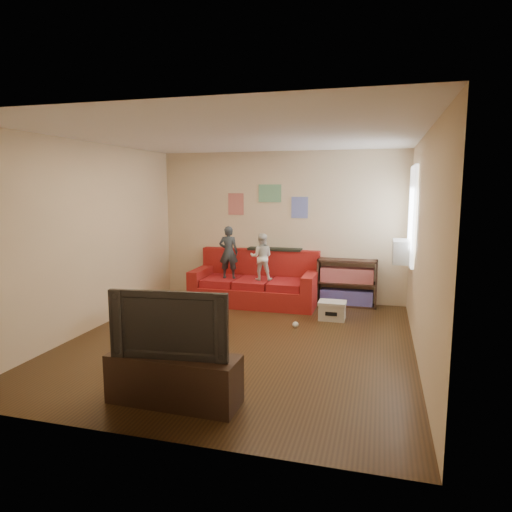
% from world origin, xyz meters
% --- Properties ---
extents(room_shell, '(4.52, 5.02, 2.72)m').
position_xyz_m(room_shell, '(0.00, 0.00, 1.35)').
color(room_shell, '#412A15').
rests_on(room_shell, ground).
extents(sofa, '(2.19, 1.01, 0.96)m').
position_xyz_m(sofa, '(-0.35, 2.07, 0.32)').
color(sofa, maroon).
rests_on(sofa, ground).
extents(child_a, '(0.36, 0.26, 0.93)m').
position_xyz_m(child_a, '(-0.80, 1.90, 0.92)').
color(child_a, '#2C343A').
rests_on(child_a, sofa).
extents(child_b, '(0.44, 0.37, 0.81)m').
position_xyz_m(child_b, '(-0.20, 1.90, 0.87)').
color(child_b, silver).
rests_on(child_b, sofa).
extents(coffee_table, '(1.02, 0.56, 0.46)m').
position_xyz_m(coffee_table, '(-0.87, 0.24, 0.39)').
color(coffee_table, olive).
rests_on(coffee_table, ground).
extents(remote, '(0.21, 0.09, 0.02)m').
position_xyz_m(remote, '(-1.12, 0.12, 0.47)').
color(remote, black).
rests_on(remote, coffee_table).
extents(game_controller, '(0.16, 0.08, 0.03)m').
position_xyz_m(game_controller, '(-0.67, 0.29, 0.48)').
color(game_controller, white).
rests_on(game_controller, coffee_table).
extents(bookshelf, '(1.02, 0.31, 0.82)m').
position_xyz_m(bookshelf, '(1.24, 2.30, 0.37)').
color(bookshelf, '#3E281D').
rests_on(bookshelf, ground).
extents(window, '(0.04, 1.08, 1.48)m').
position_xyz_m(window, '(2.22, 1.65, 1.64)').
color(window, white).
rests_on(window, room_shell).
extents(ac_unit, '(0.28, 0.55, 0.35)m').
position_xyz_m(ac_unit, '(2.10, 1.65, 1.08)').
color(ac_unit, '#B7B2A3').
rests_on(ac_unit, window).
extents(artwork_left, '(0.30, 0.01, 0.40)m').
position_xyz_m(artwork_left, '(-0.85, 2.48, 1.75)').
color(artwork_left, '#D87266').
rests_on(artwork_left, room_shell).
extents(artwork_center, '(0.42, 0.01, 0.32)m').
position_xyz_m(artwork_center, '(-0.20, 2.48, 1.95)').
color(artwork_center, '#72B27F').
rests_on(artwork_center, room_shell).
extents(artwork_right, '(0.30, 0.01, 0.38)m').
position_xyz_m(artwork_right, '(0.35, 2.48, 1.70)').
color(artwork_right, '#727FCC').
rests_on(artwork_right, room_shell).
extents(file_box, '(0.42, 0.32, 0.29)m').
position_xyz_m(file_box, '(1.08, 1.37, 0.15)').
color(file_box, beige).
rests_on(file_box, ground).
extents(tv_stand, '(1.29, 0.46, 0.48)m').
position_xyz_m(tv_stand, '(-0.09, -1.86, 0.24)').
color(tv_stand, '#36241A').
rests_on(tv_stand, ground).
extents(television, '(1.14, 0.27, 0.65)m').
position_xyz_m(television, '(-0.09, -1.86, 0.80)').
color(television, black).
rests_on(television, tv_stand).
extents(tissue, '(0.11, 0.11, 0.09)m').
position_xyz_m(tissue, '(0.61, 0.80, 0.05)').
color(tissue, silver).
rests_on(tissue, ground).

